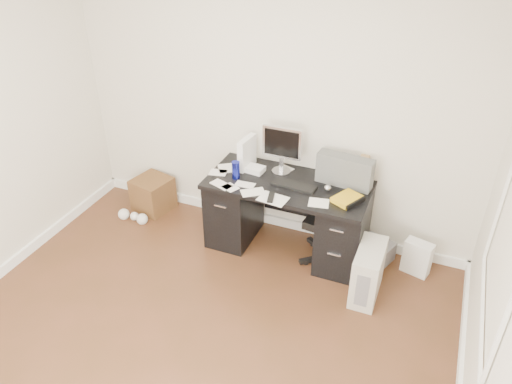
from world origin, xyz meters
The scene contains 18 objects.
ground centered at (0.00, 0.00, 0.00)m, with size 4.00×4.00×0.00m, color #482D17.
room_shell centered at (0.03, 0.03, 1.66)m, with size 4.02×4.02×2.71m.
desk centered at (0.30, 1.65, 0.40)m, with size 1.50×0.70×0.75m.
loose_papers centered at (0.10, 1.60, 0.75)m, with size 1.10×0.60×0.00m, color silver, non-canonical shape.
lcd_monitor centered at (0.17, 1.82, 0.99)m, with size 0.37×0.21×0.47m, color #BCBBC0, non-canonical shape.
keyboard centered at (0.37, 1.62, 0.76)m, with size 0.40×0.14×0.02m, color black.
computer_mouse centered at (0.67, 1.65, 0.78)m, with size 0.07×0.07×0.07m, color #BCBBC0.
travel_mug centered at (-0.18, 1.56, 0.83)m, with size 0.07×0.07×0.17m, color navy.
white_binder centered at (-0.17, 1.79, 0.90)m, with size 0.12×0.27×0.31m, color white.
magazine_file centered at (0.91, 1.90, 0.87)m, with size 0.11×0.21×0.25m, color #99774A.
pen_cup centered at (0.74, 1.91, 0.87)m, with size 0.10×0.10×0.23m, color #582E19, non-canonical shape.
yellow_book centered at (0.87, 1.56, 0.77)m, with size 0.19×0.24×0.04m, color gold.
paper_remote centered at (0.26, 1.35, 0.76)m, with size 0.25×0.20×0.02m, color silver, non-canonical shape.
office_chair centered at (0.75, 1.66, 0.52)m, with size 0.59×0.59×1.04m, color #4D4F4D, non-canonical shape.
pc_tower centered at (1.16, 1.31, 0.24)m, with size 0.22×0.49×0.49m, color beige.
shopping_bag centered at (1.53, 1.77, 0.17)m, with size 0.25×0.18×0.34m, color white.
wicker_basket centered at (-1.29, 1.77, 0.18)m, with size 0.37×0.37×0.37m, color #452B14.
desk_printer centered at (1.13, 1.82, 0.10)m, with size 0.33×0.27×0.19m, color slate.
Camera 1 is at (1.51, -2.07, 3.11)m, focal length 35.00 mm.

